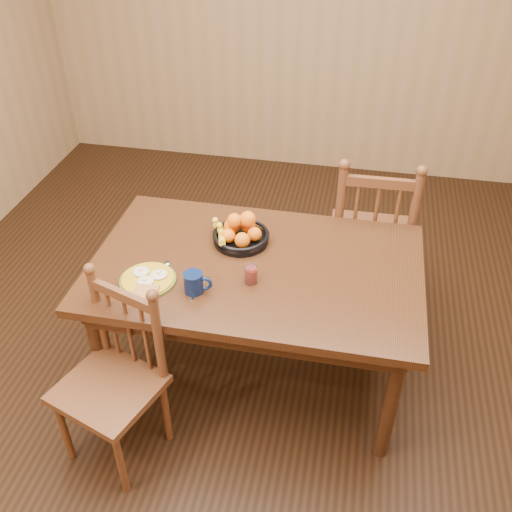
% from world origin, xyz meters
% --- Properties ---
extents(room, '(4.52, 5.02, 2.72)m').
position_xyz_m(room, '(0.00, 0.00, 1.35)').
color(room, black).
rests_on(room, ground).
extents(dining_table, '(1.60, 1.00, 0.75)m').
position_xyz_m(dining_table, '(0.00, 0.00, 0.67)').
color(dining_table, black).
rests_on(dining_table, ground).
extents(chair_far, '(0.49, 0.47, 1.05)m').
position_xyz_m(chair_far, '(0.55, 0.69, 0.51)').
color(chair_far, '#492A16').
rests_on(chair_far, ground).
extents(chair_near, '(0.53, 0.52, 0.93)m').
position_xyz_m(chair_near, '(-0.54, -0.59, 0.45)').
color(chair_near, '#492A16').
rests_on(chair_near, ground).
extents(breakfast_plate, '(0.26, 0.29, 0.04)m').
position_xyz_m(breakfast_plate, '(-0.47, -0.23, 0.76)').
color(breakfast_plate, '#59601E').
rests_on(breakfast_plate, dining_table).
extents(fork, '(0.05, 0.18, 0.00)m').
position_xyz_m(fork, '(-0.21, -0.22, 0.75)').
color(fork, silver).
rests_on(fork, dining_table).
extents(spoon, '(0.04, 0.16, 0.01)m').
position_xyz_m(spoon, '(-0.42, -0.11, 0.75)').
color(spoon, silver).
rests_on(spoon, dining_table).
extents(coffee_mug, '(0.13, 0.09, 0.10)m').
position_xyz_m(coffee_mug, '(-0.23, -0.25, 0.80)').
color(coffee_mug, '#0B183D').
rests_on(coffee_mug, dining_table).
extents(juice_glass, '(0.06, 0.06, 0.09)m').
position_xyz_m(juice_glass, '(0.00, -0.14, 0.79)').
color(juice_glass, silver).
rests_on(juice_glass, dining_table).
extents(fruit_bowl, '(0.32, 0.29, 0.17)m').
position_xyz_m(fruit_bowl, '(-0.12, 0.17, 0.80)').
color(fruit_bowl, black).
rests_on(fruit_bowl, dining_table).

